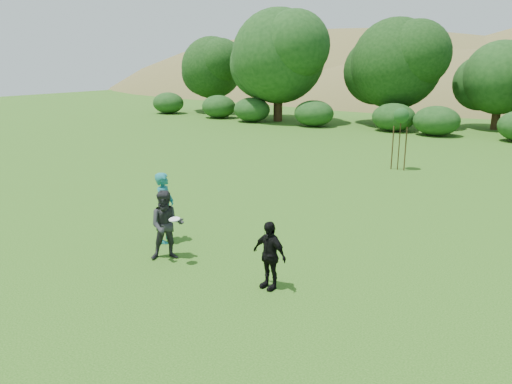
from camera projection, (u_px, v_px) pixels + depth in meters
ground at (193, 259)px, 12.71m from camera, size 120.00×120.00×0.00m
player_teal at (165, 208)px, 13.71m from camera, size 0.71×0.84×1.97m
player_grey at (167, 225)px, 12.52m from camera, size 1.10×1.09×1.80m
player_black at (269, 255)px, 10.93m from camera, size 0.97×0.55×1.55m
frisbee at (174, 219)px, 12.07m from camera, size 0.27×0.27×0.06m
sapling at (401, 117)px, 22.47m from camera, size 0.70×0.70×2.85m
hillside at (494, 181)px, 72.02m from camera, size 150.00×72.00×52.00m
tree_row at (502, 61)px, 33.25m from camera, size 53.92×10.38×9.62m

